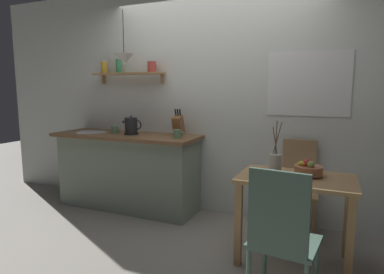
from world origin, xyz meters
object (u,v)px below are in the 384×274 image
Objects in this scene: dining_table at (295,193)px; coffee_mug_by_sink at (115,129)px; twig_vase at (275,164)px; knife_block at (178,125)px; fruit_bowl at (308,169)px; coffee_mug_spare at (177,134)px; dining_chair_near at (281,234)px; electric_kettle at (131,126)px; dining_chair_far at (298,183)px; pendant_lamp at (124,59)px.

coffee_mug_by_sink is (-2.22, 0.53, 0.37)m from dining_table.
knife_block reaches higher than twig_vase.
coffee_mug_spare reaches higher than fruit_bowl.
coffee_mug_spare is (-1.15, 0.47, 0.14)m from twig_vase.
coffee_mug_by_sink is at bearing -170.88° from knife_block.
dining_chair_near is 1.82m from coffee_mug_spare.
electric_kettle is (-1.78, 0.51, 0.19)m from twig_vase.
dining_chair_far is at bearing 93.54° from dining_table.
dining_chair_near is 7.98× the size of coffee_mug_by_sink.
fruit_bowl is 1.89× the size of coffee_mug_by_sink.
knife_block is (-1.49, 0.59, 0.25)m from fruit_bowl.
pendant_lamp is (0.28, -0.16, 0.83)m from coffee_mug_by_sink.
coffee_mug_spare is (0.89, -0.07, 0.00)m from coffee_mug_by_sink.
fruit_bowl is at bearing 83.21° from dining_chair_near.
fruit_bowl is 1.82× the size of coffee_mug_spare.
pendant_lamp is (-1.76, 0.37, 0.96)m from twig_vase.
coffee_mug_by_sink is 0.21× the size of pendant_lamp.
electric_kettle reaches higher than fruit_bowl.
coffee_mug_spare reaches higher than dining_chair_far.
pendant_lamp is (-1.90, -0.27, 1.29)m from dining_chair_far.
electric_kettle is (-1.92, -0.13, 0.51)m from dining_chair_far.
twig_vase is at bearing -165.32° from fruit_bowl.
dining_table is 4.03× the size of fruit_bowl.
electric_kettle is 0.82× the size of knife_block.
pendant_lamp reaches higher than coffee_mug_by_sink.
coffee_mug_spare is (-1.41, 0.40, 0.17)m from fruit_bowl.
dining_chair_near is 2.12× the size of twig_vase.
dining_chair_near is 3.81× the size of electric_kettle.
coffee_mug_spare is at bearing 138.14° from dining_chair_near.
dining_chair_near is 1.36m from dining_chair_far.
knife_block is 2.54× the size of coffee_mug_by_sink.
fruit_bowl is 1.48m from coffee_mug_spare.
dining_table is at bearing -141.78° from fruit_bowl.
pendant_lamp is at bearing 171.43° from fruit_bowl.
coffee_mug_by_sink reaches higher than fruit_bowl.
electric_kettle is 0.43× the size of pendant_lamp.
pendant_lamp reaches higher than fruit_bowl.
knife_block is 2.46× the size of coffee_mug_spare.
twig_vase is 2.04m from pendant_lamp.
dining_chair_far is 1.59× the size of pendant_lamp.
twig_vase is at bearing -22.04° from coffee_mug_spare.
dining_chair_near is 0.79m from twig_vase.
dining_table is 2.02× the size of twig_vase.
dining_chair_near is 0.83m from fruit_bowl.
dining_chair_near is 7.71× the size of coffee_mug_spare.
coffee_mug_spare is at bearing -172.19° from dining_chair_far.
pendant_lamp is at bearing -171.97° from dining_chair_far.
dining_chair_near is (-0.01, -0.72, -0.06)m from dining_table.
knife_block is at bearing 15.32° from electric_kettle.
pendant_lamp is (-0.61, -0.09, 0.83)m from coffee_mug_spare.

